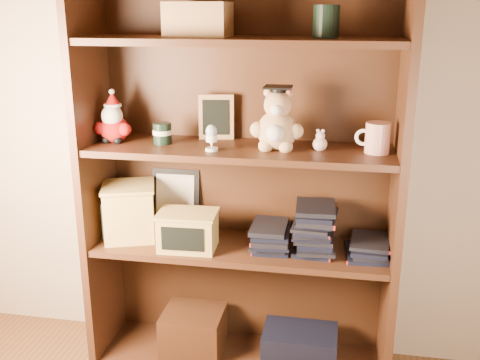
{
  "coord_description": "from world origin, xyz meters",
  "views": [
    {
      "loc": [
        0.39,
        -0.71,
        1.45
      ],
      "look_at": [
        0.03,
        1.3,
        0.82
      ],
      "focal_mm": 42.0,
      "sensor_mm": 36.0,
      "label": 1
    }
  ],
  "objects_px": {
    "bookcase": "(242,186)",
    "treats_box": "(129,211)",
    "grad_teddy_bear": "(277,125)",
    "teacher_mug": "(377,138)"
  },
  "relations": [
    {
      "from": "bookcase",
      "to": "teacher_mug",
      "type": "xyz_separation_m",
      "value": [
        0.5,
        -0.05,
        0.23
      ]
    },
    {
      "from": "grad_teddy_bear",
      "to": "treats_box",
      "type": "bearing_deg",
      "value": 179.4
    },
    {
      "from": "bookcase",
      "to": "grad_teddy_bear",
      "type": "distance_m",
      "value": 0.3
    },
    {
      "from": "bookcase",
      "to": "grad_teddy_bear",
      "type": "bearing_deg",
      "value": -22.2
    },
    {
      "from": "grad_teddy_bear",
      "to": "treats_box",
      "type": "distance_m",
      "value": 0.7
    },
    {
      "from": "teacher_mug",
      "to": "treats_box",
      "type": "relative_size",
      "value": 0.48
    },
    {
      "from": "bookcase",
      "to": "grad_teddy_bear",
      "type": "relative_size",
      "value": 6.71
    },
    {
      "from": "bookcase",
      "to": "treats_box",
      "type": "bearing_deg",
      "value": -173.5
    },
    {
      "from": "bookcase",
      "to": "treats_box",
      "type": "relative_size",
      "value": 6.15
    },
    {
      "from": "bookcase",
      "to": "teacher_mug",
      "type": "distance_m",
      "value": 0.55
    }
  ]
}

